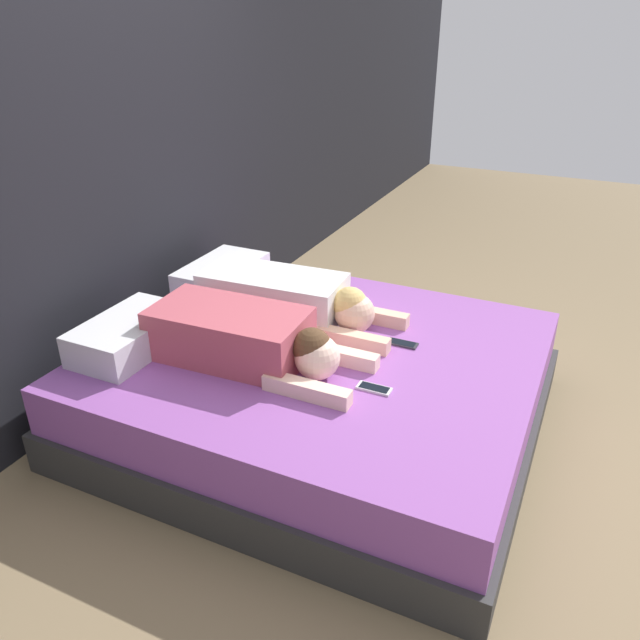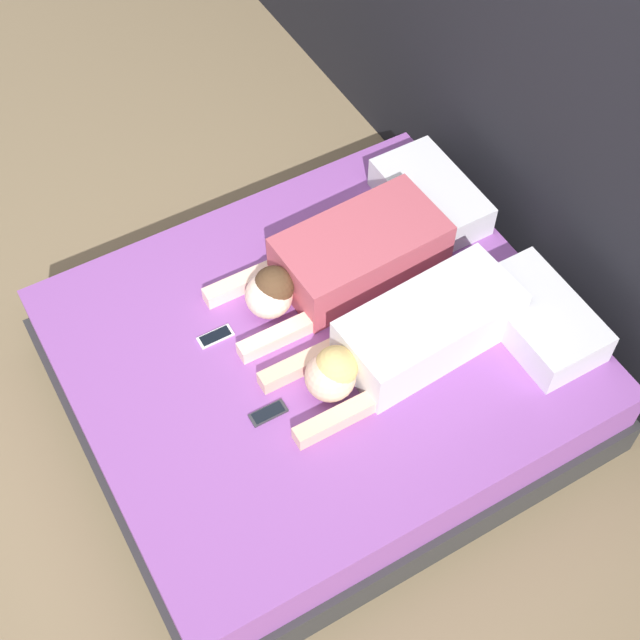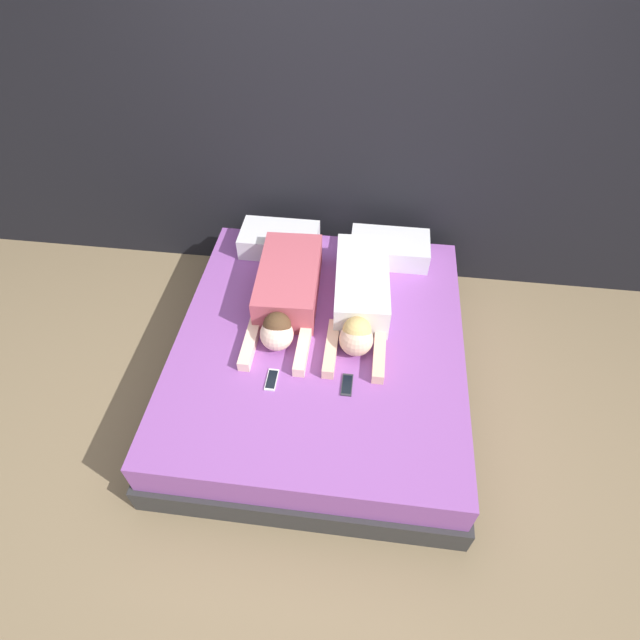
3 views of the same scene
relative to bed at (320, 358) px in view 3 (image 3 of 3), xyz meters
The scene contains 9 objects.
ground_plane 0.21m from the bed, ahead, with size 12.00×12.00×0.00m, color #7F6B4C.
wall_back 1.61m from the bed, 90.00° to the left, with size 12.00×0.06×2.60m.
bed is the anchor object (origin of this frame).
pillow_head_left 0.96m from the bed, 116.10° to the left, with size 0.56×0.33×0.16m.
pillow_head_right 0.96m from the bed, 63.90° to the left, with size 0.56×0.33×0.16m.
person_left 0.49m from the bed, 134.61° to the left, with size 0.41×1.04×0.24m.
person_right 0.49m from the bed, 50.17° to the left, with size 0.39×1.09×0.24m.
cell_phone_left 0.49m from the bed, 122.56° to the right, with size 0.06×0.15×0.01m.
cell_phone_right 0.46m from the bed, 60.31° to the right, with size 0.06×0.15×0.01m.
Camera 3 is at (0.25, -2.02, 2.80)m, focal length 28.00 mm.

